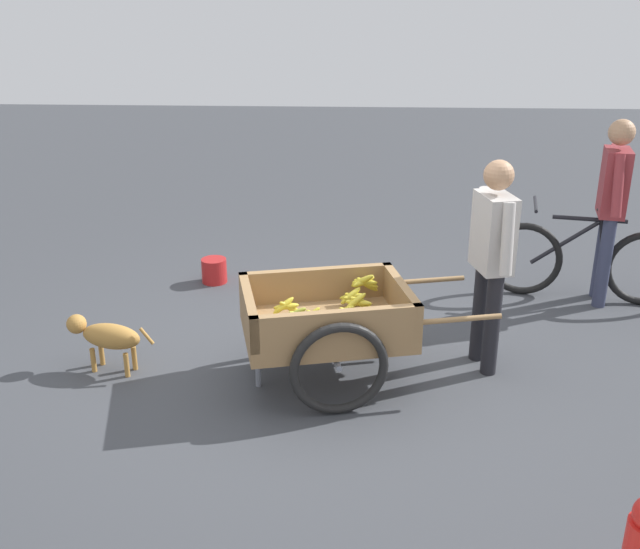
{
  "coord_description": "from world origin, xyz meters",
  "views": [
    {
      "loc": [
        -0.26,
        4.69,
        2.58
      ],
      "look_at": [
        -0.03,
        0.06,
        0.75
      ],
      "focal_mm": 41.6,
      "sensor_mm": 36.0,
      "label": 1
    }
  ],
  "objects": [
    {
      "name": "ground_plane",
      "position": [
        0.0,
        0.0,
        0.0
      ],
      "size": [
        24.0,
        24.0,
        0.0
      ],
      "primitive_type": "plane",
      "color": "#3D3F44"
    },
    {
      "name": "fruit_cart",
      "position": [
        -0.09,
        0.16,
        0.44
      ],
      "size": [
        1.78,
        1.13,
        0.7
      ],
      "color": "#937047",
      "rests_on": "ground"
    },
    {
      "name": "vendor_person",
      "position": [
        -1.2,
        -0.11,
        0.89
      ],
      "size": [
        0.27,
        0.59,
        1.51
      ],
      "color": "black",
      "rests_on": "ground"
    },
    {
      "name": "bicycle",
      "position": [
        -2.23,
        -1.36,
        0.35
      ],
      "size": [
        1.64,
        0.5,
        0.85
      ],
      "color": "black",
      "rests_on": "ground"
    },
    {
      "name": "cyclist_person",
      "position": [
        -2.38,
        -1.33,
        0.94
      ],
      "size": [
        0.26,
        0.57,
        1.57
      ],
      "color": "#333851",
      "rests_on": "ground"
    },
    {
      "name": "dog",
      "position": [
        1.47,
        0.09,
        0.27
      ],
      "size": [
        0.66,
        0.28,
        0.4
      ],
      "color": "#AD7A38",
      "rests_on": "ground"
    },
    {
      "name": "plastic_bucket",
      "position": [
        1.03,
        -1.6,
        0.11
      ],
      "size": [
        0.23,
        0.23,
        0.22
      ],
      "primitive_type": "cylinder",
      "color": "#B21E1E",
      "rests_on": "ground"
    }
  ]
}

